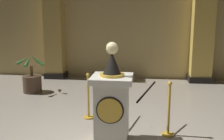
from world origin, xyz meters
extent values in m
cube|color=tan|center=(0.00, 5.47, 1.97)|extent=(12.86, 0.16, 3.93)
cube|color=beige|center=(0.10, 0.23, 0.55)|extent=(0.56, 0.56, 1.10)
cube|color=beige|center=(0.10, 0.23, 1.15)|extent=(0.70, 0.70, 0.10)
cylinder|color=gold|center=(0.10, -0.06, 0.68)|extent=(0.42, 0.03, 0.42)
cylinder|color=black|center=(0.10, -0.05, 0.68)|extent=(0.47, 0.01, 0.47)
cylinder|color=gold|center=(0.10, 0.23, 1.22)|extent=(0.42, 0.42, 0.04)
cone|color=black|center=(0.10, 0.23, 1.42)|extent=(0.31, 0.31, 0.37)
cylinder|color=gold|center=(0.10, 0.23, 1.59)|extent=(0.03, 0.03, 0.05)
sphere|color=beige|center=(0.10, 0.23, 1.67)|extent=(0.21, 0.21, 0.21)
cylinder|color=gold|center=(1.12, 0.60, 0.01)|extent=(0.24, 0.24, 0.03)
cylinder|color=gold|center=(1.12, 0.60, 0.48)|extent=(0.05, 0.05, 0.96)
sphere|color=gold|center=(1.12, 0.60, 1.00)|extent=(0.08, 0.08, 0.08)
cylinder|color=gold|center=(-0.55, 1.28, 0.01)|extent=(0.24, 0.24, 0.03)
cylinder|color=gold|center=(-0.55, 1.28, 0.47)|extent=(0.05, 0.05, 0.93)
sphere|color=gold|center=(-0.55, 1.28, 0.97)|extent=(0.08, 0.08, 0.08)
cylinder|color=black|center=(0.70, 0.77, 0.79)|extent=(0.37, 0.85, 0.22)
cylinder|color=black|center=(-0.13, 1.11, 0.79)|extent=(0.37, 0.85, 0.22)
sphere|color=black|center=(0.29, 0.94, 0.70)|extent=(0.04, 0.04, 0.04)
cube|color=black|center=(-2.58, 5.15, 0.10)|extent=(0.74, 0.74, 0.20)
cube|color=tan|center=(-2.58, 5.15, 1.89)|extent=(0.64, 0.64, 3.78)
cube|color=black|center=(2.58, 5.15, 0.10)|extent=(0.79, 0.79, 0.20)
cube|color=gold|center=(2.58, 5.15, 1.89)|extent=(0.69, 0.69, 3.78)
cylinder|color=#4C3828|center=(-2.63, 3.11, 0.25)|extent=(0.55, 0.55, 0.50)
cylinder|color=brown|center=(-2.63, 3.11, 0.64)|extent=(0.08, 0.08, 0.29)
cone|color=#387533|center=(-2.42, 3.09, 0.96)|extent=(0.41, 0.13, 0.33)
cone|color=#387533|center=(-2.59, 3.32, 0.96)|extent=(0.16, 0.41, 0.33)
cone|color=#387533|center=(-2.85, 3.09, 0.96)|extent=(0.43, 0.15, 0.28)
cone|color=#387533|center=(-2.63, 2.90, 0.96)|extent=(0.11, 0.42, 0.29)
camera|label=1|loc=(0.64, -4.12, 2.16)|focal=42.16mm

